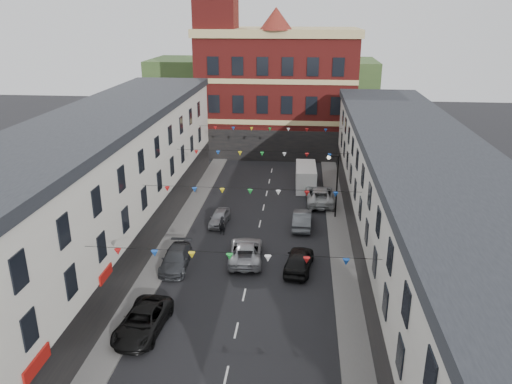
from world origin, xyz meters
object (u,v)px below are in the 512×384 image
(car_right_d, at_px, (299,260))
(street_lamp, at_px, (335,178))
(car_right_e, at_px, (302,219))
(pedestrian, at_px, (222,226))
(car_left_d, at_px, (176,259))
(moving_car, at_px, (246,251))
(car_left_e, at_px, (220,217))
(car_right_f, at_px, (320,195))
(white_van, at_px, (306,177))
(car_left_c, at_px, (143,321))

(car_right_d, bearing_deg, street_lamp, -98.69)
(car_right_e, relative_size, pedestrian, 2.77)
(car_left_d, bearing_deg, moving_car, 15.55)
(street_lamp, bearing_deg, moving_car, -127.94)
(moving_car, distance_m, pedestrian, 5.13)
(car_right_d, height_order, moving_car, car_right_d)
(car_left_d, distance_m, car_right_d, 9.11)
(car_left_e, relative_size, car_right_f, 0.64)
(car_right_e, xyz_separation_m, car_right_f, (1.68, 6.10, 0.06))
(car_left_d, bearing_deg, pedestrian, 65.34)
(car_left_d, bearing_deg, car_left_e, 74.73)
(street_lamp, distance_m, car_right_e, 4.80)
(car_left_d, distance_m, white_van, 21.19)
(moving_car, xyz_separation_m, pedestrian, (-2.54, 4.46, 0.08))
(car_left_d, bearing_deg, car_right_e, 39.50)
(car_left_d, bearing_deg, car_right_f, 50.41)
(street_lamp, height_order, car_right_d, street_lamp)
(street_lamp, xyz_separation_m, car_left_e, (-10.15, -2.35, -3.27))
(car_right_e, height_order, moving_car, car_right_e)
(street_lamp, relative_size, car_right_d, 1.30)
(car_left_e, relative_size, car_right_d, 0.81)
(car_right_e, distance_m, car_right_f, 6.32)
(car_left_c, relative_size, car_right_f, 0.89)
(street_lamp, height_order, car_right_f, street_lamp)
(car_left_c, bearing_deg, pedestrian, 83.93)
(street_lamp, relative_size, car_right_f, 1.03)
(car_left_d, bearing_deg, white_van, 60.89)
(car_right_e, bearing_deg, car_left_e, 2.07)
(car_left_e, bearing_deg, white_van, 57.70)
(moving_car, height_order, white_van, white_van)
(car_left_c, xyz_separation_m, car_right_d, (9.10, 8.46, 0.07))
(car_right_d, bearing_deg, car_left_c, 50.41)
(moving_car, distance_m, white_van, 17.87)
(car_right_e, xyz_separation_m, moving_car, (-4.23, -6.67, -0.01))
(car_right_d, relative_size, pedestrian, 2.82)
(street_lamp, distance_m, car_right_f, 5.01)
(car_left_d, distance_m, pedestrian, 6.58)
(car_right_e, relative_size, white_van, 0.83)
(white_van, bearing_deg, street_lamp, -74.72)
(street_lamp, bearing_deg, car_right_d, -106.20)
(street_lamp, relative_size, white_van, 1.09)
(car_right_d, bearing_deg, car_right_f, -90.07)
(street_lamp, xyz_separation_m, car_right_e, (-2.77, -2.31, -3.16))
(car_right_e, height_order, pedestrian, pedestrian)
(car_left_c, relative_size, moving_car, 0.97)
(moving_car, bearing_deg, car_right_e, -126.17)
(pedestrian, bearing_deg, street_lamp, 40.32)
(car_left_e, relative_size, car_right_e, 0.82)
(car_right_f, relative_size, moving_car, 1.09)
(car_right_e, distance_m, moving_car, 7.90)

